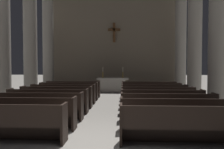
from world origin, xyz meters
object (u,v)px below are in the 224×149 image
at_px(pew_right_row_3, 168,107).
at_px(column_left_third, 30,35).
at_px(pew_left_row_1, 1,123).
at_px(pew_right_row_6, 154,94).
at_px(column_right_third, 195,34).
at_px(pew_left_row_3, 37,106).
at_px(pew_right_row_7, 151,92).
at_px(pew_left_row_5, 57,97).
at_px(pew_right_row_5, 157,98).
at_px(pew_left_row_8, 73,89).
at_px(pew_right_row_8, 149,89).
at_px(pew_left_row_7, 69,91).
at_px(column_right_second, 218,24).
at_px(candlestick_right, 123,74).
at_px(pew_left_row_4, 48,101).
at_px(candlestick_left, 103,74).
at_px(pew_right_row_2, 176,114).
at_px(pew_right_row_1, 187,125).
at_px(column_left_second, 1,26).
at_px(column_right_fourth, 181,41).
at_px(column_left_fourth, 48,41).
at_px(pew_right_row_4, 162,102).
at_px(pew_left_row_6, 63,94).
at_px(altar, 113,84).
at_px(pew_left_row_2, 22,113).

xyz_separation_m(pew_right_row_3, column_left_third, (-7.04, 5.78, 3.18)).
distance_m(pew_left_row_1, column_left_third, 9.01).
bearing_deg(pew_right_row_6, column_right_third, 42.61).
height_order(pew_left_row_3, column_left_third, column_left_third).
bearing_deg(pew_right_row_7, pew_left_row_5, -153.12).
bearing_deg(pew_right_row_5, column_right_third, 53.29).
relative_size(pew_left_row_8, pew_right_row_8, 1.00).
relative_size(pew_left_row_7, pew_right_row_5, 1.00).
xyz_separation_m(column_right_second, candlestick_right, (-4.15, 5.59, -2.40)).
xyz_separation_m(pew_left_row_8, column_right_second, (7.04, -2.98, 3.18)).
bearing_deg(pew_left_row_4, pew_right_row_6, 26.88).
distance_m(pew_left_row_5, column_right_third, 8.50).
bearing_deg(column_right_second, candlestick_left, 134.78).
distance_m(pew_right_row_2, column_left_third, 10.36).
distance_m(pew_left_row_7, column_left_third, 4.34).
relative_size(pew_left_row_3, pew_right_row_3, 1.00).
bearing_deg(pew_left_row_5, pew_left_row_8, 90.00).
distance_m(pew_left_row_7, pew_right_row_6, 4.54).
bearing_deg(pew_right_row_8, pew_right_row_3, -90.00).
height_order(pew_right_row_1, pew_right_row_7, same).
distance_m(pew_right_row_7, column_left_second, 7.95).
xyz_separation_m(pew_left_row_1, candlestick_left, (1.50, 10.41, 0.78)).
height_order(column_right_fourth, candlestick_right, column_right_fourth).
distance_m(column_right_third, column_left_fourth, 10.20).
bearing_deg(column_left_second, column_right_third, 18.21).
bearing_deg(column_right_second, column_left_third, 161.79).
relative_size(pew_right_row_4, column_right_second, 0.42).
distance_m(pew_left_row_7, pew_right_row_1, 8.01).
height_order(column_left_second, column_left_third, same).
relative_size(pew_left_row_6, pew_right_row_2, 1.00).
bearing_deg(pew_left_row_1, column_left_fourth, 103.30).
distance_m(pew_left_row_1, pew_left_row_6, 5.57).
distance_m(altar, candlestick_left, 1.00).
distance_m(pew_left_row_4, pew_left_row_8, 4.46).
relative_size(pew_left_row_1, column_right_second, 0.42).
xyz_separation_m(pew_left_row_8, column_left_third, (-2.65, 0.20, 3.18)).
distance_m(pew_left_row_1, pew_left_row_3, 2.23).
xyz_separation_m(pew_left_row_4, pew_left_row_6, (0.00, 2.23, 0.00)).
bearing_deg(pew_right_row_2, pew_left_row_4, 153.12).
height_order(pew_left_row_8, pew_right_row_5, same).
bearing_deg(pew_left_row_7, pew_left_row_8, 90.00).
xyz_separation_m(pew_left_row_2, column_right_fourth, (7.04, 10.08, 3.18)).
relative_size(pew_left_row_4, candlestick_right, 4.14).
bearing_deg(pew_left_row_4, pew_right_row_5, 14.22).
xyz_separation_m(pew_left_row_6, pew_right_row_5, (4.40, -1.11, 0.00)).
relative_size(pew_left_row_5, column_left_third, 0.42).
distance_m(pew_right_row_8, column_left_third, 7.73).
distance_m(pew_left_row_6, column_right_fourth, 9.56).
height_order(pew_left_row_5, column_left_fourth, column_left_fourth).
bearing_deg(pew_right_row_8, pew_left_row_1, -119.41).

